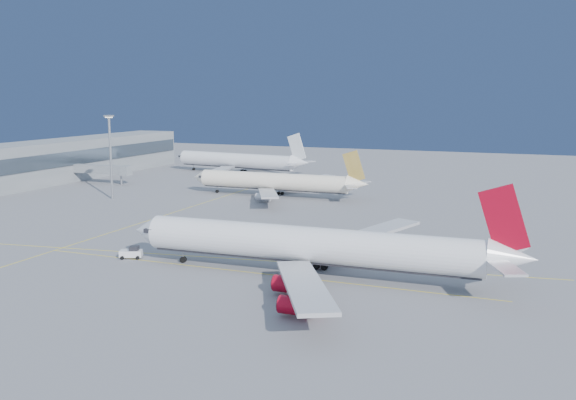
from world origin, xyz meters
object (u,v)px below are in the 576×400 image
object	(u,v)px
airliner_virgin	(316,246)
airliner_third	(239,161)
airliner_etihad	(277,182)
pushback_tug	(132,253)
light_mast	(110,150)

from	to	relation	value
airliner_virgin	airliner_third	distance (m)	150.85
airliner_third	airliner_virgin	bearing A→B (deg)	-51.27
airliner_etihad	pushback_tug	world-z (taller)	airliner_etihad
airliner_virgin	light_mast	world-z (taller)	light_mast
airliner_etihad	pushback_tug	size ratio (longest dim) A/B	12.31
airliner_etihad	airliner_third	distance (m)	61.40
airliner_virgin	pushback_tug	xyz separation A→B (m)	(-37.96, -1.46, -4.38)
airliner_etihad	light_mast	bearing A→B (deg)	-153.17
light_mast	airliner_virgin	bearing A→B (deg)	-33.45
airliner_virgin	pushback_tug	distance (m)	38.24
airliner_third	pushback_tug	xyz separation A→B (m)	(40.27, -130.45, -4.11)
light_mast	airliner_etihad	bearing A→B (deg)	26.91
airliner_virgin	pushback_tug	world-z (taller)	airliner_virgin
airliner_third	pushback_tug	size ratio (longest dim) A/B	13.36
airliner_etihad	light_mast	xyz separation A→B (m)	(-45.51, -23.10, 10.45)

